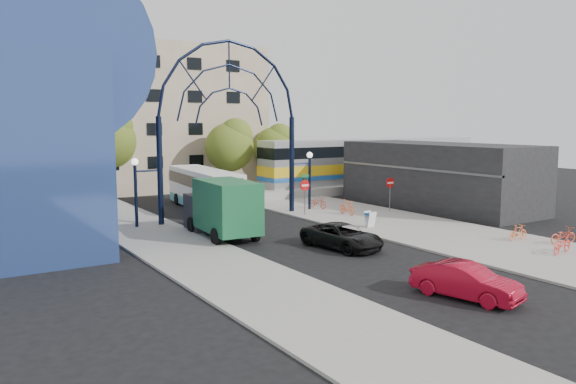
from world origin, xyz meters
TOP-DOWN VIEW (x-y plane):
  - ground at (0.00, 0.00)m, footprint 120.00×120.00m
  - sidewalk_east at (8.00, 4.00)m, footprint 8.00×56.00m
  - plaza_west at (-6.50, 6.00)m, footprint 5.00×50.00m
  - gateway_arch at (0.00, 14.00)m, footprint 13.64×0.44m
  - stop_sign at (4.80, 12.00)m, footprint 0.80×0.07m
  - do_not_enter_sign at (11.00, 10.00)m, footprint 0.76×0.07m
  - street_name_sign at (5.20, 12.60)m, footprint 0.70×0.70m
  - sandwich_board at (5.60, 5.98)m, footprint 0.55×0.61m
  - commercial_block_east at (16.00, 10.00)m, footprint 6.00×16.00m
  - apartment_block at (2.00, 34.97)m, footprint 20.00×12.10m
  - train_platform at (20.00, 22.00)m, footprint 32.00×5.00m
  - train_car at (20.00, 22.00)m, footprint 25.10×3.05m
  - tree_north_a at (6.12, 25.93)m, footprint 4.48×4.48m
  - tree_north_b at (-3.88, 29.93)m, footprint 5.12×5.12m
  - tree_north_c at (12.12, 27.93)m, footprint 4.16×4.16m
  - city_bus at (0.19, 18.81)m, footprint 3.58×11.30m
  - green_truck at (-3.25, 8.83)m, footprint 2.96×6.81m
  - black_suv at (0.76, 2.62)m, footprint 2.82×5.02m
  - red_sedan at (-0.57, -6.58)m, footprint 2.39×4.31m
  - bike_near_a at (7.38, 14.00)m, footprint 0.92×1.86m
  - bike_near_b at (7.44, 10.55)m, footprint 0.52×1.74m
  - bike_far_a at (11.22, -3.29)m, footprint 1.79×0.92m
  - bike_far_b at (9.94, -1.43)m, footprint 1.48×0.46m
  - bike_far_c at (9.01, -4.57)m, footprint 1.85×0.87m

SIDE VIEW (x-z plane):
  - ground at x=0.00m, z-range 0.00..0.00m
  - sidewalk_east at x=8.00m, z-range 0.00..0.12m
  - plaza_west at x=-6.50m, z-range 0.00..0.12m
  - train_platform at x=20.00m, z-range 0.00..0.80m
  - bike_far_b at x=9.94m, z-range 0.12..1.00m
  - bike_far_a at x=11.22m, z-range 0.12..1.02m
  - bike_far_c at x=9.01m, z-range 0.12..1.05m
  - bike_near_a at x=7.38m, z-range 0.12..1.06m
  - bike_near_b at x=7.44m, z-range 0.12..1.16m
  - black_suv at x=0.76m, z-range 0.00..1.32m
  - red_sedan at x=-0.57m, z-range 0.00..1.35m
  - sandwich_board at x=5.60m, z-range 0.25..1.24m
  - city_bus at x=0.19m, z-range 0.07..3.12m
  - green_truck at x=-3.25m, z-range 0.00..3.36m
  - do_not_enter_sign at x=11.00m, z-range 0.74..3.22m
  - stop_sign at x=4.80m, z-range 0.74..3.24m
  - street_name_sign at x=5.20m, z-range 0.73..3.53m
  - commercial_block_east at x=16.00m, z-range 0.00..5.00m
  - train_car at x=20.00m, z-range 0.80..5.00m
  - tree_north_c at x=12.12m, z-range 1.03..7.53m
  - tree_north_a at x=6.12m, z-range 1.11..8.11m
  - tree_north_b at x=-3.88m, z-range 1.27..9.27m
  - apartment_block at x=2.00m, z-range 0.00..14.00m
  - gateway_arch at x=0.00m, z-range 2.51..14.61m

